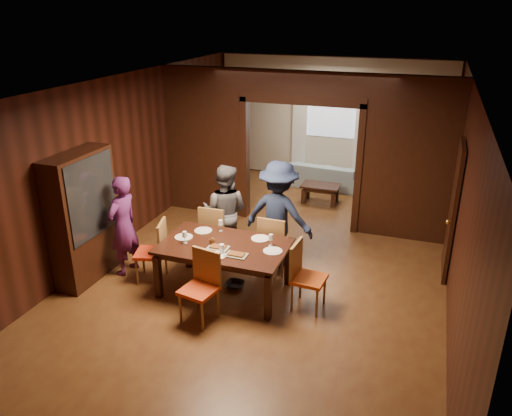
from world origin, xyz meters
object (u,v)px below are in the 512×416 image
at_px(person_navy, 279,215).
at_px(sofa, 325,175).
at_px(dining_table, 225,268).
at_px(chair_near, 199,288).
at_px(chair_far_l, 217,231).
at_px(chair_far_r, 275,243).
at_px(coffee_table, 320,194).
at_px(person_purple, 123,226).
at_px(person_grey, 225,212).
at_px(chair_left, 150,251).
at_px(hutch, 83,217).
at_px(chair_right, 309,277).

relative_size(person_navy, sofa, 0.90).
bearing_deg(dining_table, chair_near, -92.40).
relative_size(sofa, chair_near, 2.01).
height_order(sofa, dining_table, dining_table).
relative_size(person_navy, chair_far_l, 1.81).
distance_m(chair_far_l, chair_far_r, 1.04).
height_order(dining_table, coffee_table, dining_table).
bearing_deg(person_purple, person_grey, 136.83).
height_order(dining_table, chair_near, chair_near).
bearing_deg(person_purple, coffee_table, 158.75).
xyz_separation_m(person_purple, person_grey, (1.27, 1.03, 0.01)).
distance_m(sofa, chair_near, 5.87).
bearing_deg(coffee_table, sofa, 96.66).
bearing_deg(person_grey, chair_far_l, 42.06).
height_order(person_purple, person_navy, person_navy).
bearing_deg(person_navy, chair_far_r, 100.49).
relative_size(person_purple, person_navy, 0.91).
bearing_deg(chair_left, hutch, -92.14).
height_order(coffee_table, chair_far_r, chair_far_r).
xyz_separation_m(chair_left, chair_right, (2.47, 0.05, 0.00)).
bearing_deg(person_navy, person_grey, 8.22).
height_order(chair_right, chair_near, same).
bearing_deg(chair_right, person_navy, 40.35).
xyz_separation_m(person_navy, chair_far_r, (0.01, -0.22, -0.39)).
height_order(person_purple, chair_far_l, person_purple).
xyz_separation_m(person_grey, chair_left, (-0.78, -1.10, -0.32)).
bearing_deg(chair_left, coffee_table, 141.05).
distance_m(person_navy, chair_far_l, 1.11).
distance_m(person_grey, chair_far_l, 0.36).
height_order(dining_table, chair_right, chair_right).
bearing_deg(chair_left, chair_right, 75.19).
bearing_deg(hutch, chair_near, -13.22).
bearing_deg(chair_left, chair_far_l, 130.01).
relative_size(person_grey, sofa, 0.82).
bearing_deg(chair_right, dining_table, 93.67).
height_order(person_navy, chair_far_r, person_navy).
height_order(person_purple, dining_table, person_purple).
relative_size(person_purple, chair_left, 1.65).
bearing_deg(hutch, chair_right, 4.67).
distance_m(coffee_table, chair_far_l, 3.28).
height_order(person_grey, chair_left, person_grey).
relative_size(person_purple, chair_far_r, 1.65).
relative_size(person_purple, chair_right, 1.65).
relative_size(chair_far_r, chair_near, 1.00).
bearing_deg(chair_far_l, person_purple, 36.87).
xyz_separation_m(person_purple, chair_near, (1.66, -0.81, -0.31)).
bearing_deg(person_navy, chair_far_l, 14.67).
bearing_deg(dining_table, sofa, 85.29).
xyz_separation_m(coffee_table, chair_near, (-0.57, -4.80, 0.28)).
distance_m(dining_table, chair_near, 0.81).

